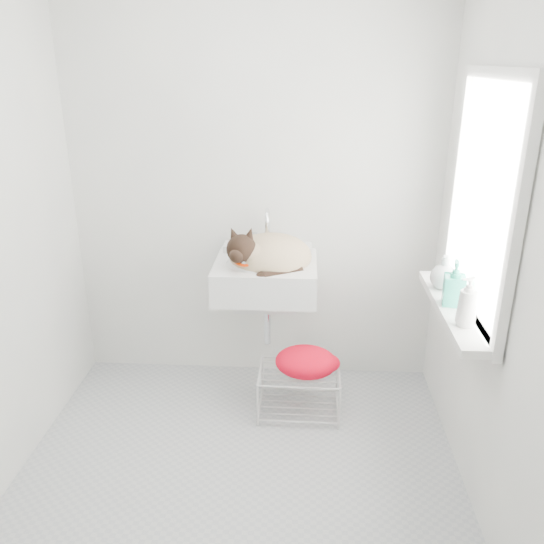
# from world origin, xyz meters

# --- Properties ---
(floor) EXTENTS (2.20, 2.00, 0.02)m
(floor) POSITION_xyz_m (0.00, 0.00, 0.00)
(floor) COLOR #ACAFB0
(floor) RESTS_ON ground
(back_wall) EXTENTS (2.20, 0.02, 2.50)m
(back_wall) POSITION_xyz_m (0.00, 1.00, 1.25)
(back_wall) COLOR white
(back_wall) RESTS_ON ground
(right_wall) EXTENTS (0.02, 2.00, 2.50)m
(right_wall) POSITION_xyz_m (1.10, 0.00, 1.25)
(right_wall) COLOR white
(right_wall) RESTS_ON ground
(window_glass) EXTENTS (0.01, 0.80, 1.00)m
(window_glass) POSITION_xyz_m (1.09, 0.20, 1.35)
(window_glass) COLOR white
(window_glass) RESTS_ON right_wall
(window_frame) EXTENTS (0.04, 0.90, 1.10)m
(window_frame) POSITION_xyz_m (1.07, 0.20, 1.35)
(window_frame) COLOR white
(window_frame) RESTS_ON right_wall
(windowsill) EXTENTS (0.16, 0.88, 0.04)m
(windowsill) POSITION_xyz_m (1.01, 0.20, 0.83)
(windowsill) COLOR white
(windowsill) RESTS_ON right_wall
(sink) EXTENTS (0.58, 0.51, 0.23)m
(sink) POSITION_xyz_m (0.08, 0.74, 0.85)
(sink) COLOR white
(sink) RESTS_ON back_wall
(faucet) EXTENTS (0.21, 0.15, 0.21)m
(faucet) POSITION_xyz_m (0.08, 0.92, 0.99)
(faucet) COLOR silver
(faucet) RESTS_ON sink
(cat) EXTENTS (0.54, 0.48, 0.31)m
(cat) POSITION_xyz_m (0.10, 0.72, 0.89)
(cat) COLOR tan
(cat) RESTS_ON sink
(wire_rack) EXTENTS (0.46, 0.32, 0.27)m
(wire_rack) POSITION_xyz_m (0.29, 0.53, 0.15)
(wire_rack) COLOR silver
(wire_rack) RESTS_ON floor
(towel) EXTENTS (0.37, 0.28, 0.14)m
(towel) POSITION_xyz_m (0.32, 0.50, 0.30)
(towel) COLOR #E9000B
(towel) RESTS_ON wire_rack
(bottle_a) EXTENTS (0.10, 0.10, 0.19)m
(bottle_a) POSITION_xyz_m (1.00, -0.01, 0.85)
(bottle_a) COLOR white
(bottle_a) RESTS_ON windowsill
(bottle_b) EXTENTS (0.11, 0.11, 0.21)m
(bottle_b) POSITION_xyz_m (1.00, 0.21, 0.85)
(bottle_b) COLOR teal
(bottle_b) RESTS_ON windowsill
(bottle_c) EXTENTS (0.18, 0.18, 0.17)m
(bottle_c) POSITION_xyz_m (1.00, 0.41, 0.85)
(bottle_c) COLOR silver
(bottle_c) RESTS_ON windowsill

